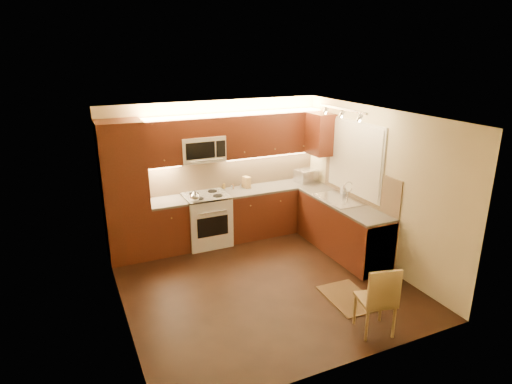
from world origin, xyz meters
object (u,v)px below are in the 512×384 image
microwave (202,148)px  soap_bottle (343,190)px  kettle (195,196)px  dining_chair (376,298)px  sink (339,195)px  knife_block (247,182)px  stove (207,219)px  toaster_oven (306,176)px

microwave → soap_bottle: bearing=-25.0°
microwave → soap_bottle: size_ratio=4.60×
kettle → dining_chair: (1.32, -3.08, -0.55)m
kettle → soap_bottle: (2.50, -0.69, -0.03)m
sink → knife_block: knife_block is taller
stove → soap_bottle: (2.24, -0.91, 0.52)m
kettle → stove: bearing=38.3°
microwave → soap_bottle: 2.58m
dining_chair → sink: bearing=80.3°
sink → toaster_oven: (0.03, 1.14, 0.05)m
sink → microwave: bearing=147.8°
sink → kettle: 2.44m
kettle → knife_block: 1.16m
soap_bottle → sink: bearing=-137.2°
dining_chair → toaster_oven: bearing=87.3°
knife_block → soap_bottle: bearing=-51.9°
soap_bottle → knife_block: bearing=144.1°
sink → dining_chair: 2.43m
stove → sink: size_ratio=1.07×
kettle → toaster_oven: toaster_oven is taller
toaster_oven → sink: bearing=-100.9°
microwave → knife_block: 1.10m
knife_block → microwave: bearing=165.7°
toaster_oven → knife_block: size_ratio=1.90×
stove → toaster_oven: 2.11m
toaster_oven → soap_bottle: toaster_oven is taller
sink → knife_block: 1.72m
knife_block → stove: bearing=174.8°
stove → microwave: bearing=90.0°
stove → dining_chair: bearing=-72.3°
knife_block → soap_bottle: knife_block is taller
kettle → knife_block: knife_block is taller
sink → dining_chair: bearing=-113.4°
microwave → toaster_oven: size_ratio=1.90×
stove → microwave: 1.27m
sink → soap_bottle: bearing=41.6°
toaster_oven → dining_chair: (-0.98, -3.32, -0.56)m
knife_block → toaster_oven: bearing=-21.2°
sink → soap_bottle: size_ratio=5.21×
stove → soap_bottle: bearing=-22.1°
kettle → knife_block: size_ratio=0.90×
knife_block → dining_chair: (0.22, -3.45, -0.54)m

